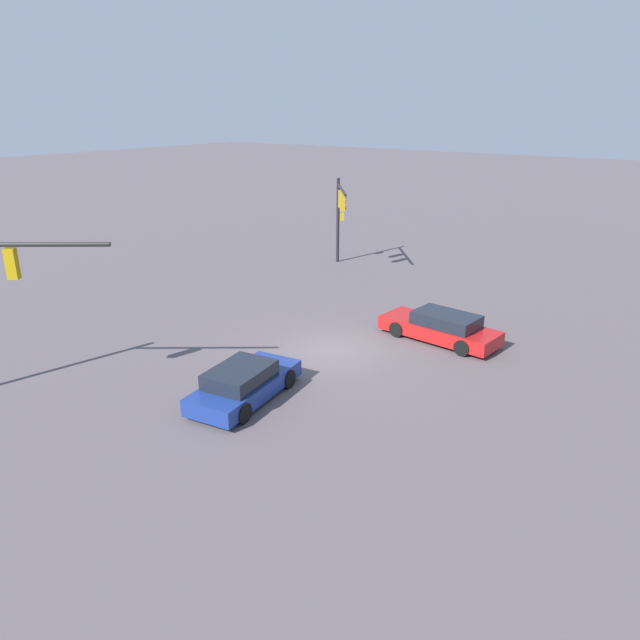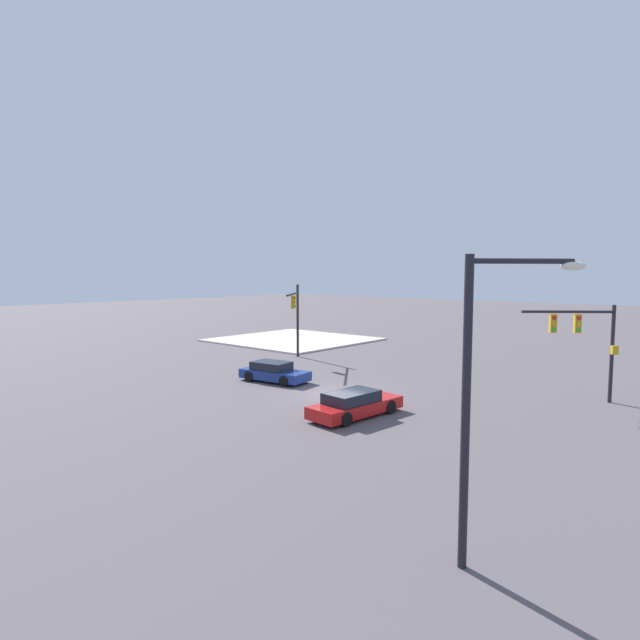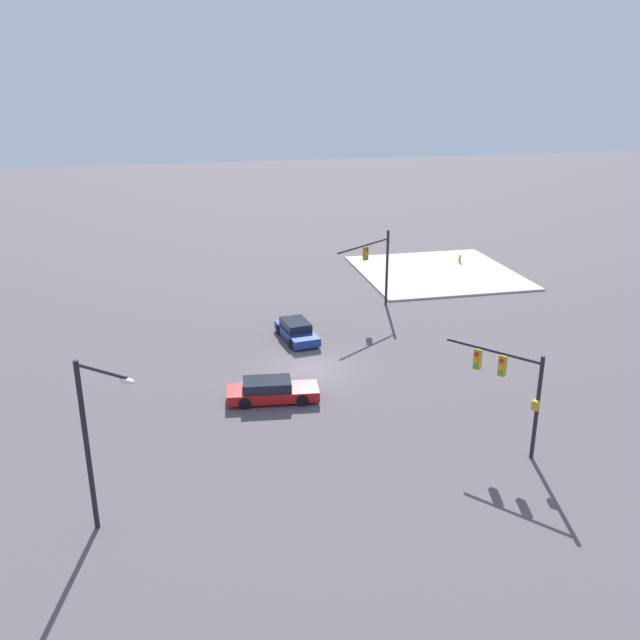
# 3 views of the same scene
# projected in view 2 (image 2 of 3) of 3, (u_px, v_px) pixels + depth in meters

# --- Properties ---
(ground_plane) EXTENTS (199.82, 199.82, 0.00)m
(ground_plane) POSITION_uv_depth(u_px,v_px,m) (337.00, 394.00, 28.33)
(ground_plane) COLOR #564E52
(sidewalk_corner) EXTENTS (13.42, 13.15, 0.15)m
(sidewalk_corner) POSITION_uv_depth(u_px,v_px,m) (293.00, 340.00, 51.06)
(sidewalk_corner) COLOR beige
(sidewalk_corner) RESTS_ON ground
(traffic_signal_near_corner) EXTENTS (3.54, 4.74, 5.74)m
(traffic_signal_near_corner) POSITION_uv_depth(u_px,v_px,m) (295.00, 310.00, 39.40)
(traffic_signal_near_corner) COLOR black
(traffic_signal_near_corner) RESTS_ON ground
(traffic_signal_opposite_side) EXTENTS (3.97, 3.03, 5.02)m
(traffic_signal_opposite_side) POSITION_uv_depth(u_px,v_px,m) (586.00, 334.00, 26.16)
(traffic_signal_opposite_side) COLOR black
(traffic_signal_opposite_side) RESTS_ON ground
(streetlamp_curved_arm) EXTENTS (2.00, 2.22, 7.01)m
(streetlamp_curved_arm) POSITION_uv_depth(u_px,v_px,m) (482.00, 384.00, 11.29)
(streetlamp_curved_arm) COLOR black
(streetlamp_curved_arm) RESTS_ON ground
(sedan_car_approaching) EXTENTS (2.21, 5.01, 1.21)m
(sedan_car_approaching) POSITION_uv_depth(u_px,v_px,m) (355.00, 404.00, 23.79)
(sedan_car_approaching) COLOR red
(sedan_car_approaching) RESTS_ON ground
(sedan_car_waiting_far) EXTENTS (4.51, 2.35, 1.21)m
(sedan_car_waiting_far) POSITION_uv_depth(u_px,v_px,m) (274.00, 372.00, 31.56)
(sedan_car_waiting_far) COLOR navy
(sedan_car_waiting_far) RESTS_ON ground
(fire_hydrant_on_curb) EXTENTS (0.33, 0.22, 0.71)m
(fire_hydrant_on_curb) POSITION_uv_depth(u_px,v_px,m) (298.00, 331.00, 55.00)
(fire_hydrant_on_curb) COLOR gold
(fire_hydrant_on_curb) RESTS_ON sidewalk_corner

